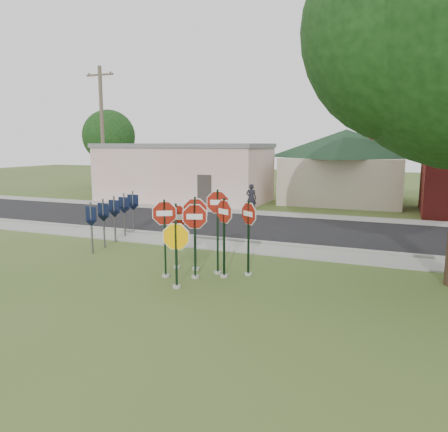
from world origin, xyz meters
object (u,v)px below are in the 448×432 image
at_px(stop_sign_left, 165,227).
at_px(utility_pole_near, 102,132).
at_px(pedestrian, 251,198).
at_px(stop_sign_yellow, 176,247).
at_px(stop_sign_center, 195,230).

relative_size(stop_sign_left, utility_pole_near, 0.27).
bearing_deg(pedestrian, stop_sign_yellow, 89.32).
bearing_deg(stop_sign_yellow, stop_sign_left, 135.55).
bearing_deg(utility_pole_near, stop_sign_yellow, -47.30).
distance_m(stop_sign_center, pedestrian, 13.13).
distance_m(utility_pole_near, pedestrian, 12.24).
xyz_separation_m(stop_sign_yellow, pedestrian, (-2.38, 13.94, -0.29)).
height_order(stop_sign_left, utility_pole_near, utility_pole_near).
distance_m(stop_sign_left, pedestrian, 13.23).
height_order(stop_sign_center, stop_sign_yellow, stop_sign_center).
bearing_deg(utility_pole_near, stop_sign_left, -47.47).
height_order(stop_sign_center, stop_sign_left, stop_sign_left).
distance_m(stop_sign_left, utility_pole_near, 19.60).
bearing_deg(pedestrian, stop_sign_left, 86.38).
bearing_deg(stop_sign_yellow, stop_sign_center, 85.19).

